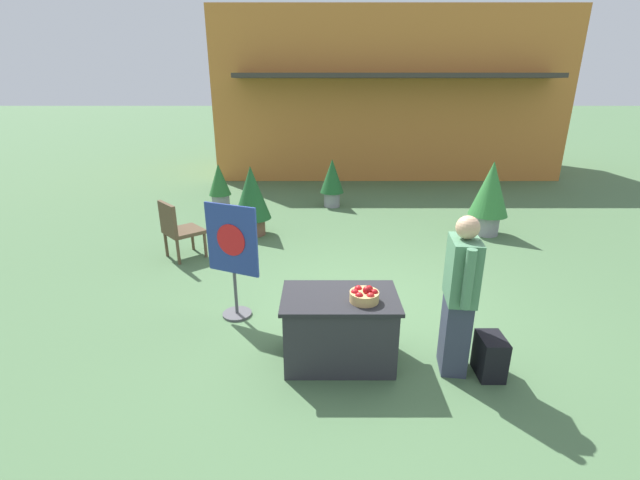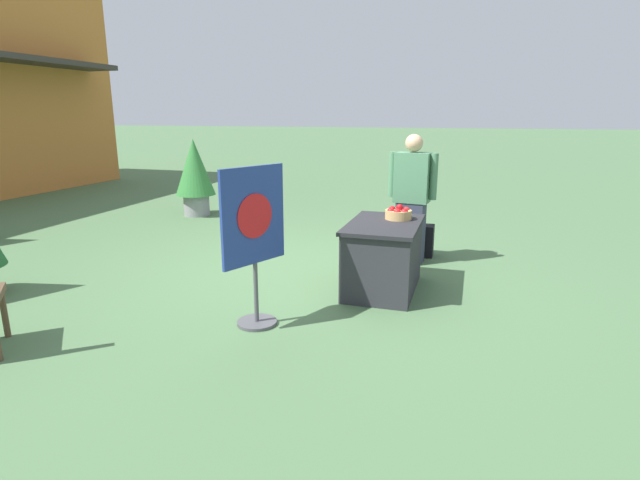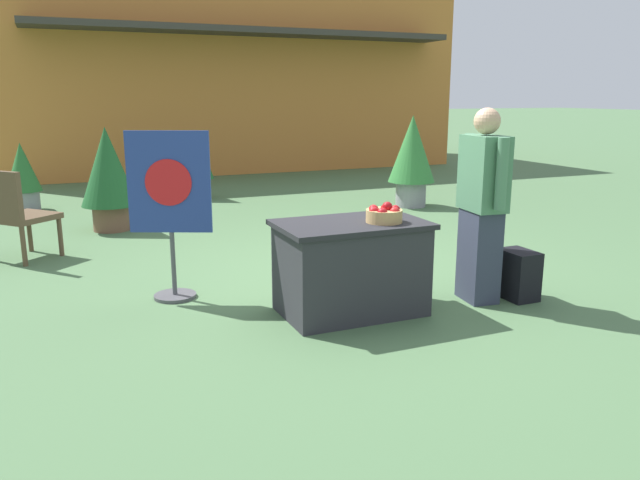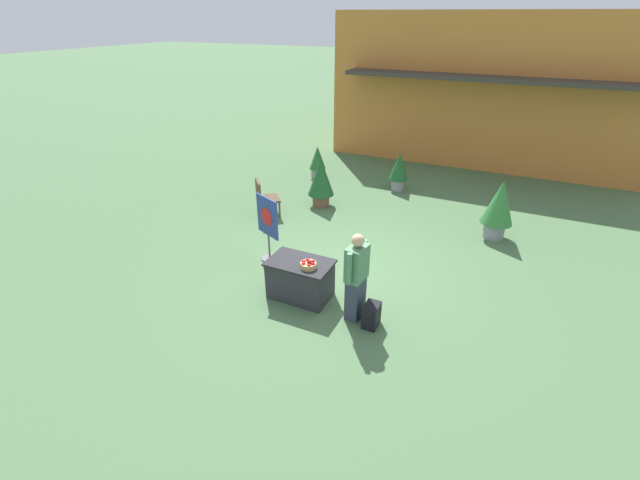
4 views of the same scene
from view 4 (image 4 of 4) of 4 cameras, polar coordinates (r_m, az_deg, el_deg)
name	(u,v)px [view 4 (image 4 of 4)]	position (r m, az deg, el deg)	size (l,w,h in m)	color
ground_plane	(338,274)	(8.72, 2.36, -4.53)	(120.00, 120.00, 0.00)	#4C7047
storefront_building	(493,86)	(17.26, 22.10, 18.49)	(10.29, 5.58, 4.78)	#C67533
display_table	(300,279)	(7.88, -2.64, -5.22)	(1.16, 0.73, 0.74)	#2D2D33
apple_basket	(308,265)	(7.47, -1.55, -3.29)	(0.28, 0.28, 0.16)	tan
person_visitor	(356,277)	(7.14, 4.86, -4.92)	(0.31, 0.61, 1.61)	#33384C
backpack	(371,315)	(7.32, 6.87, -9.91)	(0.24, 0.34, 0.42)	black
poster_board	(268,225)	(8.90, -6.98, 2.00)	(0.65, 0.36, 1.43)	#4C4C51
patio_chair	(264,196)	(11.10, -7.45, 5.82)	(0.78, 0.78, 0.97)	brown
potted_plant_near_left	(499,206)	(10.57, 22.76, 4.18)	(0.72, 0.72, 1.41)	gray
potted_plant_near_right	(399,169)	(12.89, 10.47, 9.26)	(0.55, 0.55, 1.12)	gray
potted_plant_far_left	(318,161)	(13.76, -0.33, 10.52)	(0.51, 0.51, 1.02)	gray
potted_plant_far_right	(321,180)	(11.54, 0.12, 8.05)	(0.70, 0.70, 1.32)	brown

